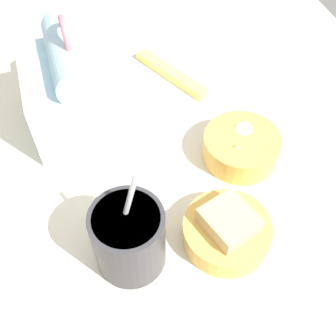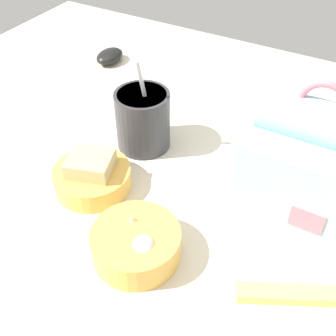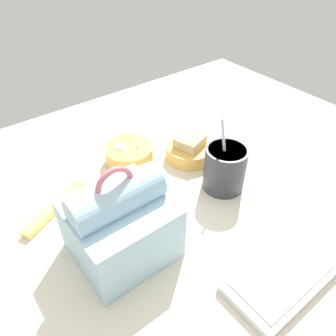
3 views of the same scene
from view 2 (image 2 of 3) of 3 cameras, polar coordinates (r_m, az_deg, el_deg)
The scene contains 8 objects.
desk_surface at distance 73.20cm, azimuth 1.68°, elevation -1.77°, with size 140.00×110.00×2.00cm.
keyboard at distance 96.64cm, azimuth 5.43°, elevation 11.50°, with size 38.41×11.52×2.10cm.
lunch_bag at distance 67.94cm, azimuth 18.42°, elevation 1.37°, with size 17.70×17.19×20.89cm.
soup_cup at distance 76.16cm, azimuth -3.43°, elevation 6.65°, with size 9.84×9.84×18.21cm.
bento_bowl_sandwich at distance 70.27cm, azimuth -10.23°, elevation -1.03°, with size 12.73×12.73×6.42cm.
bento_bowl_snacks at distance 59.77cm, azimuth -4.34°, elevation -10.09°, with size 12.57×12.57×5.64cm.
computer_mouse at distance 107.01cm, azimuth -7.91°, elevation 14.78°, with size 5.49×7.89×3.10cm.
chopstick_case at distance 59.66cm, azimuth 18.23°, elevation -16.02°, with size 17.23×10.30×1.60cm.
Camera 2 is at (24.24, -47.31, 51.33)cm, focal length 45.00 mm.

